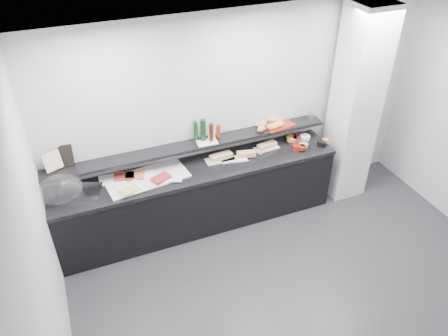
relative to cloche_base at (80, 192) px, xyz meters
name	(u,v)px	position (x,y,z in m)	size (l,w,h in m)	color
ground	(311,303)	(2.11, -1.73, -0.92)	(5.00, 5.00, 0.00)	#2D2D30
back_wall	(240,115)	(2.11, 0.27, 0.43)	(5.00, 0.02, 2.70)	silver
ceiling	(352,72)	(2.11, -1.73, 1.78)	(5.00, 5.00, 0.00)	white
column	(355,107)	(3.61, -0.08, 0.43)	(0.50, 0.50, 2.70)	white
buffet_cabinet	(199,198)	(1.41, -0.03, -0.50)	(3.60, 0.60, 0.85)	black
counter_top	(198,170)	(1.41, -0.03, -0.05)	(3.62, 0.62, 0.05)	black
wall_shelf	(192,145)	(1.41, 0.14, 0.21)	(3.60, 0.25, 0.04)	black
cloche_base	(80,192)	(0.00, 0.00, 0.00)	(0.47, 0.31, 0.04)	#B6B7BD
cloche_dome	(60,189)	(-0.20, -0.01, 0.11)	(0.50, 0.33, 0.34)	silver
linen_runner	(147,178)	(0.77, -0.01, -0.01)	(0.97, 0.46, 0.01)	silver
platter_meat_a	(112,179)	(0.38, 0.11, 0.00)	(0.30, 0.20, 0.01)	white
food_meat_a	(124,176)	(0.52, 0.08, 0.02)	(0.23, 0.15, 0.02)	maroon
platter_salmon	(142,173)	(0.74, 0.10, 0.00)	(0.30, 0.20, 0.01)	white
food_salmon	(135,175)	(0.65, 0.06, 0.02)	(0.22, 0.14, 0.02)	#DE592D
platter_cheese	(132,189)	(0.56, -0.18, 0.00)	(0.30, 0.20, 0.01)	white
food_cheese	(129,190)	(0.52, -0.21, 0.02)	(0.21, 0.13, 0.02)	gold
platter_meat_b	(169,177)	(1.02, -0.11, 0.00)	(0.31, 0.20, 0.01)	white
food_meat_b	(161,178)	(0.92, -0.11, 0.02)	(0.22, 0.14, 0.02)	maroon
sandwich_plate_left	(220,160)	(1.73, 0.03, -0.01)	(0.37, 0.16, 0.01)	silver
sandwich_food_left	(221,156)	(1.75, 0.05, 0.02)	(0.29, 0.11, 0.06)	tan
tongs_left	(216,161)	(1.66, 0.00, 0.00)	(0.01, 0.01, 0.16)	silver
sandwich_plate_mid	(234,159)	(1.89, -0.03, -0.01)	(0.33, 0.14, 0.01)	white
sandwich_food_mid	(246,154)	(2.07, -0.03, 0.02)	(0.24, 0.09, 0.06)	tan
tongs_mid	(244,161)	(1.98, -0.13, 0.00)	(0.01, 0.01, 0.16)	#B0B3B7
sandwich_plate_right	(266,148)	(2.40, 0.06, -0.01)	(0.33, 0.14, 0.01)	silver
sandwich_food_right	(267,145)	(2.40, 0.06, 0.02)	(0.27, 0.10, 0.06)	tan
tongs_right	(264,153)	(2.30, -0.05, 0.00)	(0.01, 0.01, 0.16)	silver
bowl_glass_fruit	(294,141)	(2.80, 0.04, 0.02)	(0.18, 0.18, 0.07)	white
fill_glass_fruit	(292,139)	(2.79, 0.09, 0.03)	(0.14, 0.14, 0.05)	orange
bowl_black_jam	(289,138)	(2.77, 0.12, 0.02)	(0.12, 0.12, 0.07)	black
fill_black_jam	(297,139)	(2.85, 0.06, 0.03)	(0.11, 0.11, 0.05)	#610D0F
bowl_glass_cream	(301,137)	(2.94, 0.10, 0.02)	(0.17, 0.17, 0.07)	white
fill_glass_cream	(305,137)	(2.97, 0.05, 0.03)	(0.14, 0.14, 0.05)	white
bowl_red_jam	(297,147)	(2.75, -0.12, 0.02)	(0.12, 0.12, 0.07)	maroon
fill_red_jam	(302,148)	(2.80, -0.17, 0.03)	(0.10, 0.10, 0.05)	#61200D
bowl_glass_salmon	(303,145)	(2.86, -0.10, 0.02)	(0.14, 0.14, 0.07)	white
fill_glass_salmon	(303,146)	(2.85, -0.13, 0.03)	(0.11, 0.11, 0.05)	orange
bowl_black_fruit	(321,143)	(3.11, -0.15, 0.02)	(0.12, 0.12, 0.07)	black
fill_black_fruit	(325,141)	(3.18, -0.14, 0.03)	(0.08, 0.08, 0.05)	orange
framed_print	(63,156)	(-0.09, 0.25, 0.36)	(0.22, 0.02, 0.26)	black
print_art	(53,161)	(-0.21, 0.18, 0.36)	(0.20, 0.00, 0.22)	beige
condiment_tray	(207,142)	(1.59, 0.10, 0.24)	(0.25, 0.16, 0.01)	white
bottle_green_a	(196,131)	(1.47, 0.20, 0.37)	(0.05, 0.05, 0.26)	#0F3A13
bottle_brown	(211,132)	(1.64, 0.11, 0.36)	(0.05, 0.05, 0.24)	#3C170A
bottle_green_b	(203,130)	(1.56, 0.17, 0.38)	(0.07, 0.07, 0.28)	#0D3217
bottle_hot	(218,131)	(1.76, 0.15, 0.33)	(0.05, 0.05, 0.18)	#9D340B
shaker_salt	(214,135)	(1.71, 0.18, 0.28)	(0.03, 0.03, 0.07)	white
shaker_pepper	(209,137)	(1.63, 0.14, 0.28)	(0.03, 0.03, 0.07)	white
bread_tray	(278,125)	(2.60, 0.17, 0.24)	(0.40, 0.28, 0.02)	#A62A11
bread_roll_n	(278,120)	(2.62, 0.19, 0.29)	(0.13, 0.08, 0.08)	#B48844
bread_roll_ne	(272,120)	(2.55, 0.23, 0.29)	(0.12, 0.08, 0.08)	tan
bread_roll_sw	(261,129)	(2.31, 0.07, 0.29)	(0.13, 0.08, 0.08)	#B67A45
bread_roll_s	(273,126)	(2.48, 0.07, 0.29)	(0.15, 0.10, 0.08)	tan
bread_roll_se	(279,124)	(2.58, 0.09, 0.29)	(0.14, 0.09, 0.08)	tan
bread_roll_midw	(261,124)	(2.36, 0.17, 0.29)	(0.15, 0.10, 0.08)	#C18A49
bread_roll_mide	(280,120)	(2.65, 0.19, 0.29)	(0.14, 0.09, 0.08)	#BD7448
carafe	(313,110)	(3.10, 0.13, 0.38)	(0.10, 0.10, 0.30)	silver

